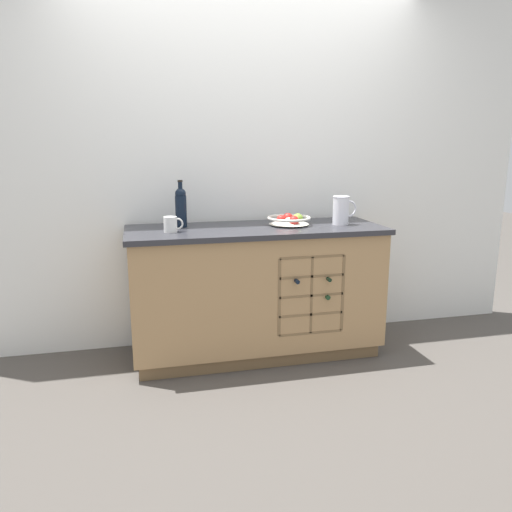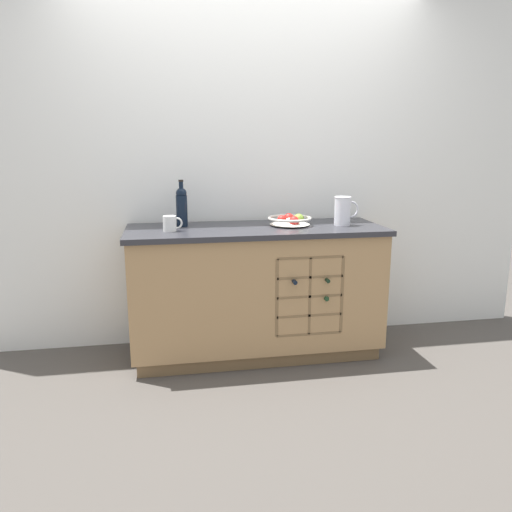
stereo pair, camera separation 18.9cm
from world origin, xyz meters
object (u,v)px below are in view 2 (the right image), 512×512
(white_pitcher, at_px, (343,210))
(standing_wine_bottle, at_px, (182,206))
(fruit_bowl, at_px, (290,220))
(ceramic_mug, at_px, (170,224))

(white_pitcher, xyz_separation_m, standing_wine_bottle, (-1.08, 0.15, 0.04))
(fruit_bowl, relative_size, standing_wine_bottle, 0.95)
(standing_wine_bottle, bearing_deg, white_pitcher, -7.93)
(white_pitcher, bearing_deg, fruit_bowl, 171.82)
(fruit_bowl, distance_m, standing_wine_bottle, 0.74)
(white_pitcher, relative_size, standing_wine_bottle, 0.63)
(fruit_bowl, height_order, white_pitcher, white_pitcher)
(fruit_bowl, xyz_separation_m, ceramic_mug, (-0.81, -0.08, 0.01))
(white_pitcher, height_order, standing_wine_bottle, standing_wine_bottle)
(fruit_bowl, xyz_separation_m, standing_wine_bottle, (-0.72, 0.10, 0.10))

